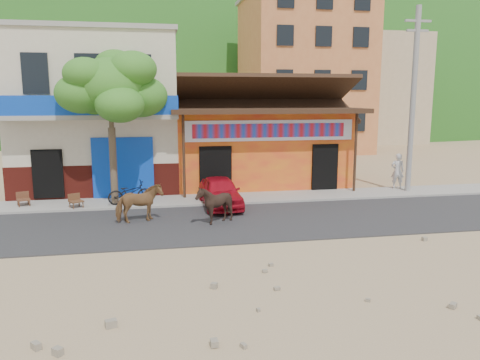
% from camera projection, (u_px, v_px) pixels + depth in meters
% --- Properties ---
extents(ground, '(120.00, 120.00, 0.00)m').
position_uv_depth(ground, '(260.00, 244.00, 13.85)').
color(ground, '#9E825B').
rests_on(ground, ground).
extents(road, '(60.00, 5.00, 0.04)m').
position_uv_depth(road, '(244.00, 221.00, 16.27)').
color(road, '#28282B').
rests_on(road, ground).
extents(sidewalk, '(60.00, 2.00, 0.12)m').
position_uv_depth(sidewalk, '(228.00, 199.00, 19.65)').
color(sidewalk, gray).
rests_on(sidewalk, ground).
extents(dance_club, '(8.00, 6.00, 3.60)m').
position_uv_depth(dance_club, '(255.00, 147.00, 23.58)').
color(dance_club, orange).
rests_on(dance_club, ground).
extents(cafe_building, '(7.00, 6.00, 7.00)m').
position_uv_depth(cafe_building, '(99.00, 114.00, 21.93)').
color(cafe_building, beige).
rests_on(cafe_building, ground).
extents(apartment_front, '(9.00, 9.00, 12.00)m').
position_uv_depth(apartment_front, '(303.00, 76.00, 37.66)').
color(apartment_front, '#CC723F').
rests_on(apartment_front, ground).
extents(apartment_rear, '(8.00, 8.00, 10.00)m').
position_uv_depth(apartment_rear, '(372.00, 90.00, 45.27)').
color(apartment_rear, tan).
rests_on(apartment_rear, ground).
extents(hillside, '(100.00, 40.00, 24.00)m').
position_uv_depth(hillside, '(168.00, 51.00, 79.51)').
color(hillside, '#194C14').
rests_on(hillside, ground).
extents(tree, '(3.00, 3.00, 6.00)m').
position_uv_depth(tree, '(112.00, 128.00, 18.09)').
color(tree, '#2D721E').
rests_on(tree, sidewalk).
extents(utility_pole, '(0.24, 0.24, 8.00)m').
position_uv_depth(utility_pole, '(413.00, 101.00, 20.42)').
color(utility_pole, gray).
rests_on(utility_pole, sidewalk).
extents(cow_tan, '(1.70, 1.14, 1.32)m').
position_uv_depth(cow_tan, '(139.00, 203.00, 16.00)').
color(cow_tan, brown).
rests_on(cow_tan, road).
extents(cow_dark, '(1.40, 1.30, 1.34)m').
position_uv_depth(cow_dark, '(214.00, 204.00, 15.83)').
color(cow_dark, black).
rests_on(cow_dark, road).
extents(red_car, '(1.51, 3.52, 1.18)m').
position_uv_depth(red_car, '(220.00, 192.00, 18.30)').
color(red_car, '#B00C1C').
rests_on(red_car, road).
extents(scooter, '(1.82, 1.01, 0.91)m').
position_uv_depth(scooter, '(130.00, 193.00, 18.45)').
color(scooter, black).
rests_on(scooter, sidewalk).
extents(pedestrian, '(0.68, 0.55, 1.63)m').
position_uv_depth(pedestrian, '(397.00, 171.00, 21.52)').
color(pedestrian, silver).
rests_on(pedestrian, sidewalk).
extents(cafe_chair_left, '(0.60, 0.60, 0.99)m').
position_uv_depth(cafe_chair_left, '(23.00, 193.00, 18.10)').
color(cafe_chair_left, '#502B1A').
rests_on(cafe_chair_left, sidewalk).
extents(cafe_chair_right, '(0.63, 0.63, 0.98)m').
position_uv_depth(cafe_chair_right, '(76.00, 195.00, 17.79)').
color(cafe_chair_right, '#532D1B').
rests_on(cafe_chair_right, sidewalk).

